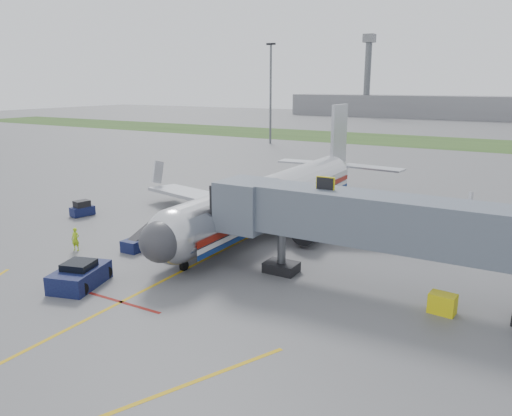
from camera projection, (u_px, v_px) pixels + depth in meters
The scene contains 16 objects.
ground at pixel (165, 280), 32.75m from camera, with size 400.00×400.00×0.00m, color #565659.
grass_strip at pixel (435, 142), 108.35m from camera, with size 300.00×25.00×0.01m, color #2D4C1E.
apron_markings at pixel (75, 326), 26.54m from camera, with size 21.52×50.00×0.01m.
airliner at pixel (274, 196), 44.91m from camera, with size 32.10×35.67×10.25m.
jet_bridge at pixel (385, 223), 29.63m from camera, with size 25.30×4.00×6.90m.
light_mast_left at pixel (271, 92), 103.46m from camera, with size 2.00×0.44×20.40m.
distant_terminal at pixel (451, 107), 179.41m from camera, with size 120.00×14.00×8.00m, color slate.
control_tower at pixel (368, 70), 186.50m from camera, with size 4.00×4.00×30.00m.
pushback_tug at pixel (80, 276), 31.59m from camera, with size 3.35×4.39×1.62m.
baggage_tug at pixel (82, 209), 48.29m from camera, with size 1.61×2.37×1.52m.
baggage_cart_a at pixel (206, 226), 41.42m from camera, with size 2.12×2.12×1.98m.
baggage_cart_b at pixel (172, 231), 40.15m from camera, with size 2.05×2.05×1.92m.
baggage_cart_c at pixel (174, 241), 37.94m from camera, with size 1.69×1.69×1.70m.
belt_loader at pixel (143, 241), 39.07m from camera, with size 1.46×4.31×2.09m.
ground_power_cart at pixel (442, 304), 27.86m from camera, with size 1.53×1.10×1.15m.
ramp_worker at pixel (76, 239), 38.23m from camera, with size 0.65×0.43×1.80m, color #A0CE18.
Camera 1 is at (20.47, -23.53, 12.56)m, focal length 35.00 mm.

